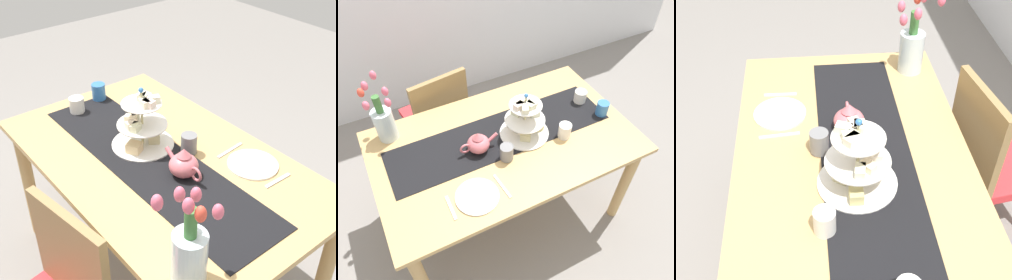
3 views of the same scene
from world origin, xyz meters
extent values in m
plane|color=gray|center=(0.00, 0.00, 0.00)|extent=(8.00, 8.00, 0.00)
cube|color=tan|center=(0.00, 0.00, 0.76)|extent=(1.56, 0.94, 0.03)
cylinder|color=tan|center=(-0.71, -0.40, 0.37)|extent=(0.07, 0.07, 0.74)
cylinder|color=tan|center=(-0.71, 0.40, 0.37)|extent=(0.07, 0.07, 0.74)
cylinder|color=olive|center=(-0.44, 0.92, 0.21)|extent=(0.04, 0.04, 0.41)
cylinder|color=olive|center=(-0.03, 0.62, 0.21)|extent=(0.04, 0.04, 0.41)
cylinder|color=olive|center=(-0.38, 0.56, 0.21)|extent=(0.04, 0.04, 0.41)
cube|color=red|center=(-0.23, 0.77, 0.43)|extent=(0.48, 0.48, 0.05)
cube|color=olive|center=(-0.20, 0.58, 0.69)|extent=(0.42, 0.10, 0.45)
cube|color=black|center=(0.00, 0.05, 0.77)|extent=(1.37, 0.36, 0.00)
cylinder|color=beige|center=(0.14, 0.00, 0.91)|extent=(0.01, 0.01, 0.28)
cylinder|color=white|center=(0.14, 0.00, 0.78)|extent=(0.30, 0.30, 0.01)
cylinder|color=white|center=(0.14, 0.00, 0.89)|extent=(0.24, 0.24, 0.01)
cylinder|color=white|center=(0.14, 0.00, 1.00)|extent=(0.19, 0.19, 0.01)
cube|color=#D1C57E|center=(0.22, -0.01, 0.80)|extent=(0.06, 0.05, 0.05)
cube|color=beige|center=(0.10, 0.07, 0.80)|extent=(0.09, 0.08, 0.05)
cube|color=beige|center=(0.12, -0.05, 0.80)|extent=(0.08, 0.08, 0.05)
cube|color=beige|center=(0.20, 0.00, 0.91)|extent=(0.06, 0.05, 0.03)
cube|color=beige|center=(0.18, 0.03, 0.91)|extent=(0.07, 0.06, 0.03)
cube|color=beige|center=(0.14, 0.06, 0.91)|extent=(0.04, 0.06, 0.03)
cube|color=beige|center=(0.11, 0.06, 0.91)|extent=(0.06, 0.07, 0.03)
cube|color=beige|center=(0.10, 0.01, 1.02)|extent=(0.06, 0.04, 0.03)
cube|color=beige|center=(0.09, -0.01, 1.02)|extent=(0.06, 0.05, 0.03)
cube|color=beige|center=(0.11, -0.05, 1.02)|extent=(0.05, 0.07, 0.03)
cube|color=beige|center=(0.15, -0.03, 1.02)|extent=(0.05, 0.06, 0.03)
cube|color=beige|center=(0.17, -0.02, 1.02)|extent=(0.06, 0.07, 0.03)
sphere|color=#3370B7|center=(0.14, 0.00, 1.07)|extent=(0.02, 0.02, 0.02)
ellipsoid|color=#D66B75|center=(-0.17, 0.00, 0.82)|extent=(0.13, 0.13, 0.10)
cone|color=#D66B75|center=(-0.17, 0.00, 0.89)|extent=(0.06, 0.06, 0.04)
cylinder|color=#D66B75|center=(-0.08, 0.00, 0.83)|extent=(0.07, 0.02, 0.06)
torus|color=#D66B75|center=(-0.25, 0.00, 0.82)|extent=(0.07, 0.01, 0.07)
cylinder|color=silver|center=(-0.61, 0.35, 0.87)|extent=(0.12, 0.12, 0.20)
cylinder|color=#3D7538|center=(-0.61, 0.35, 1.02)|extent=(0.04, 0.04, 0.12)
ellipsoid|color=#E5607A|center=(-0.55, 0.34, 1.10)|extent=(0.04, 0.04, 0.06)
ellipsoid|color=#E5607A|center=(-0.58, 0.45, 1.15)|extent=(0.04, 0.04, 0.06)
ellipsoid|color=#E5607A|center=(-0.66, 0.29, 1.08)|extent=(0.04, 0.04, 0.06)
ellipsoid|color=#E5607A|center=(-0.56, 0.28, 1.07)|extent=(0.04, 0.04, 0.06)
cylinder|color=white|center=(-0.31, -0.29, 0.78)|extent=(0.23, 0.23, 0.01)
cube|color=silver|center=(-0.45, -0.29, 0.77)|extent=(0.02, 0.15, 0.01)
cube|color=silver|center=(-0.16, -0.29, 0.77)|extent=(0.03, 0.17, 0.01)
cylinder|color=slate|center=(-0.05, -0.13, 0.82)|extent=(0.08, 0.08, 0.09)
cylinder|color=white|center=(0.34, -0.13, 0.82)|extent=(0.08, 0.08, 0.09)
camera|label=1|loc=(-1.34, 1.02, 1.99)|focal=47.96mm
camera|label=2|loc=(-0.61, -1.21, 2.23)|focal=35.52mm
camera|label=3|loc=(1.25, -0.15, 1.99)|focal=47.40mm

